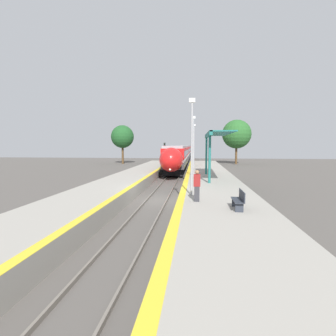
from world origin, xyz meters
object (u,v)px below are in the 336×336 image
at_px(platform_bench, 239,199).
at_px(railway_signal, 165,153).
at_px(lamppost_far, 194,143).
at_px(train, 186,152).
at_px(lamppost_mid, 193,142).
at_px(person_waiting, 197,185).
at_px(lamppost_near, 192,141).

xyz_separation_m(platform_bench, railway_signal, (-7.18, 30.67, 1.23)).
bearing_deg(railway_signal, lamppost_far, -59.33).
bearing_deg(train, lamppost_mid, -86.88).
bearing_deg(lamppost_mid, person_waiting, -88.41).
bearing_deg(railway_signal, lamppost_near, -79.88).
height_order(lamppost_near, lamppost_far, same).
relative_size(train, person_waiting, 51.34).
bearing_deg(train, railway_signal, -94.99).
bearing_deg(train, platform_bench, -85.33).
distance_m(train, platform_bench, 58.52).
bearing_deg(railway_signal, lamppost_mid, -74.65).
xyz_separation_m(platform_bench, lamppost_mid, (-2.28, 12.84, 2.79)).
distance_m(platform_bench, lamppost_near, 4.86).
bearing_deg(platform_bench, person_waiting, 142.63).
distance_m(platform_bench, railway_signal, 31.52).
relative_size(lamppost_mid, lamppost_far, 1.00).
relative_size(railway_signal, lamppost_mid, 0.76).
bearing_deg(railway_signal, platform_bench, -76.83).
relative_size(person_waiting, lamppost_mid, 0.29).
bearing_deg(lamppost_mid, lamppost_near, -90.00).
xyz_separation_m(train, platform_bench, (4.76, -58.32, -0.78)).
distance_m(person_waiting, railway_signal, 29.64).
bearing_deg(lamppost_far, lamppost_near, -90.00).
relative_size(railway_signal, lamppost_far, 0.76).
relative_size(platform_bench, lamppost_near, 0.26).
relative_size(platform_bench, lamppost_mid, 0.26).
distance_m(platform_bench, lamppost_far, 22.70).
distance_m(railway_signal, lamppost_near, 27.89).
bearing_deg(person_waiting, platform_bench, -37.37).
xyz_separation_m(platform_bench, person_waiting, (-1.97, 1.50, 0.41)).
xyz_separation_m(train, lamppost_near, (2.48, -55.06, 2.00)).
xyz_separation_m(person_waiting, lamppost_near, (-0.32, 1.76, 2.38)).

